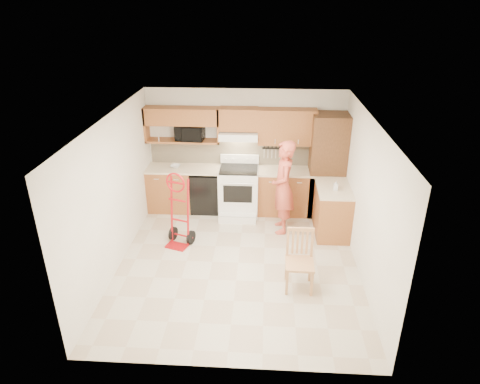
# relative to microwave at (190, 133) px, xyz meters

# --- Properties ---
(floor) EXTENTS (4.00, 4.50, 0.02)m
(floor) POSITION_rel_microwave_xyz_m (1.10, -2.08, -1.65)
(floor) COLOR beige
(floor) RESTS_ON ground
(ceiling) EXTENTS (4.00, 4.50, 0.02)m
(ceiling) POSITION_rel_microwave_xyz_m (1.10, -2.08, 0.87)
(ceiling) COLOR white
(ceiling) RESTS_ON ground
(wall_back) EXTENTS (4.00, 0.02, 2.50)m
(wall_back) POSITION_rel_microwave_xyz_m (1.10, 0.17, -0.39)
(wall_back) COLOR white
(wall_back) RESTS_ON ground
(wall_front) EXTENTS (4.00, 0.02, 2.50)m
(wall_front) POSITION_rel_microwave_xyz_m (1.10, -4.34, -0.39)
(wall_front) COLOR white
(wall_front) RESTS_ON ground
(wall_left) EXTENTS (0.02, 4.50, 2.50)m
(wall_left) POSITION_rel_microwave_xyz_m (-0.91, -2.08, -0.39)
(wall_left) COLOR white
(wall_left) RESTS_ON ground
(wall_right) EXTENTS (0.02, 4.50, 2.50)m
(wall_right) POSITION_rel_microwave_xyz_m (3.11, -2.08, -0.39)
(wall_right) COLOR white
(wall_right) RESTS_ON ground
(backsplash) EXTENTS (3.92, 0.03, 0.55)m
(backsplash) POSITION_rel_microwave_xyz_m (1.10, 0.15, -0.44)
(backsplash) COLOR beige
(backsplash) RESTS_ON wall_back
(lower_cab_left) EXTENTS (0.90, 0.60, 0.90)m
(lower_cab_left) POSITION_rel_microwave_xyz_m (-0.45, -0.14, -1.19)
(lower_cab_left) COLOR #915B35
(lower_cab_left) RESTS_ON ground
(dishwasher) EXTENTS (0.60, 0.60, 0.85)m
(dishwasher) POSITION_rel_microwave_xyz_m (0.30, -0.14, -1.22)
(dishwasher) COLOR black
(dishwasher) RESTS_ON ground
(lower_cab_right) EXTENTS (1.14, 0.60, 0.90)m
(lower_cab_right) POSITION_rel_microwave_xyz_m (1.93, -0.14, -1.19)
(lower_cab_right) COLOR #915B35
(lower_cab_right) RESTS_ON ground
(countertop_left) EXTENTS (1.50, 0.63, 0.04)m
(countertop_left) POSITION_rel_microwave_xyz_m (-0.15, -0.13, -0.72)
(countertop_left) COLOR beige
(countertop_left) RESTS_ON lower_cab_left
(countertop_right) EXTENTS (1.14, 0.63, 0.04)m
(countertop_right) POSITION_rel_microwave_xyz_m (1.93, -0.13, -0.72)
(countertop_right) COLOR beige
(countertop_right) RESTS_ON lower_cab_right
(cab_return_right) EXTENTS (0.60, 1.00, 0.90)m
(cab_return_right) POSITION_rel_microwave_xyz_m (2.80, -0.94, -1.19)
(cab_return_right) COLOR #915B35
(cab_return_right) RESTS_ON ground
(countertop_return) EXTENTS (0.63, 1.00, 0.04)m
(countertop_return) POSITION_rel_microwave_xyz_m (2.80, -0.94, -0.72)
(countertop_return) COLOR beige
(countertop_return) RESTS_ON cab_return_right
(pantry_tall) EXTENTS (0.70, 0.60, 2.10)m
(pantry_tall) POSITION_rel_microwave_xyz_m (2.75, -0.14, -0.59)
(pantry_tall) COLOR brown
(pantry_tall) RESTS_ON ground
(upper_cab_left) EXTENTS (1.50, 0.33, 0.34)m
(upper_cab_left) POSITION_rel_microwave_xyz_m (-0.15, 0.00, 0.34)
(upper_cab_left) COLOR #915B35
(upper_cab_left) RESTS_ON wall_back
(upper_shelf_mw) EXTENTS (1.50, 0.33, 0.04)m
(upper_shelf_mw) POSITION_rel_microwave_xyz_m (-0.15, 0.00, -0.17)
(upper_shelf_mw) COLOR #915B35
(upper_shelf_mw) RESTS_ON wall_back
(upper_cab_center) EXTENTS (0.76, 0.33, 0.44)m
(upper_cab_center) POSITION_rel_microwave_xyz_m (0.98, 0.00, 0.30)
(upper_cab_center) COLOR #915B35
(upper_cab_center) RESTS_ON wall_back
(upper_cab_right) EXTENTS (1.14, 0.33, 0.70)m
(upper_cab_right) POSITION_rel_microwave_xyz_m (1.93, 0.00, 0.16)
(upper_cab_right) COLOR #915B35
(upper_cab_right) RESTS_ON wall_back
(range_hood) EXTENTS (0.76, 0.46, 0.14)m
(range_hood) POSITION_rel_microwave_xyz_m (0.98, -0.06, -0.01)
(range_hood) COLOR white
(range_hood) RESTS_ON wall_back
(knife_strip) EXTENTS (0.40, 0.05, 0.29)m
(knife_strip) POSITION_rel_microwave_xyz_m (1.65, 0.12, -0.40)
(knife_strip) COLOR black
(knife_strip) RESTS_ON backsplash
(microwave) EXTENTS (0.59, 0.42, 0.31)m
(microwave) POSITION_rel_microwave_xyz_m (0.00, 0.00, 0.00)
(microwave) COLOR black
(microwave) RESTS_ON upper_shelf_mw
(range) EXTENTS (0.79, 1.04, 1.17)m
(range) POSITION_rel_microwave_xyz_m (0.99, -0.28, -1.06)
(range) COLOR white
(range) RESTS_ON ground
(person) EXTENTS (0.48, 0.69, 1.80)m
(person) POSITION_rel_microwave_xyz_m (1.86, -0.91, -0.74)
(person) COLOR #BF4B39
(person) RESTS_ON ground
(hand_truck) EXTENTS (0.62, 0.59, 1.27)m
(hand_truck) POSITION_rel_microwave_xyz_m (-0.01, -1.55, -1.01)
(hand_truck) COLOR #AF0F14
(hand_truck) RESTS_ON ground
(dining_chair) EXTENTS (0.44, 0.48, 0.96)m
(dining_chair) POSITION_rel_microwave_xyz_m (2.08, -2.70, -1.16)
(dining_chair) COLOR tan
(dining_chair) RESTS_ON ground
(soap_bottle) EXTENTS (0.09, 0.09, 0.18)m
(soap_bottle) POSITION_rel_microwave_xyz_m (2.80, -1.05, -0.62)
(soap_bottle) COLOR white
(soap_bottle) RESTS_ON countertop_return
(bowl) EXTENTS (0.23, 0.23, 0.05)m
(bowl) POSITION_rel_microwave_xyz_m (-0.31, -0.13, -0.68)
(bowl) COLOR white
(bowl) RESTS_ON countertop_left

